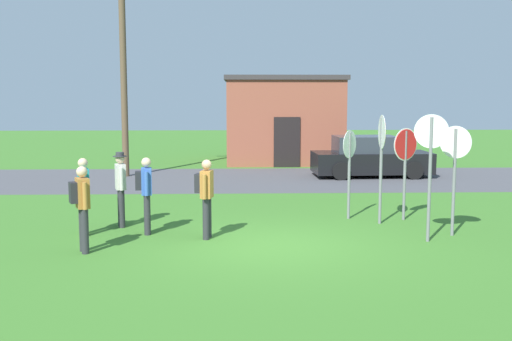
{
  "coord_description": "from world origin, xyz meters",
  "views": [
    {
      "loc": [
        -0.68,
        -12.33,
        3.08
      ],
      "look_at": [
        -0.19,
        1.97,
        1.3
      ],
      "focal_mm": 43.72,
      "sensor_mm": 36.0,
      "label": 1
    }
  ],
  "objects_px": {
    "person_in_blue": "(84,192)",
    "person_in_dark_shirt": "(82,203)",
    "stop_sign_far_back": "(431,156)",
    "person_on_left": "(146,190)",
    "stop_sign_leaning_left": "(381,149)",
    "stop_sign_center_cluster": "(405,157)",
    "stop_sign_leaning_right": "(455,162)",
    "stop_sign_rear_left": "(349,159)",
    "person_holding_notes": "(121,185)",
    "utility_pole": "(123,50)",
    "parked_car_on_street": "(370,158)",
    "person_in_teal": "(206,193)"
  },
  "relations": [
    {
      "from": "stop_sign_center_cluster",
      "to": "person_on_left",
      "type": "distance_m",
      "value": 6.24
    },
    {
      "from": "stop_sign_far_back",
      "to": "person_on_left",
      "type": "distance_m",
      "value": 6.1
    },
    {
      "from": "stop_sign_leaning_left",
      "to": "person_in_dark_shirt",
      "type": "xyz_separation_m",
      "value": [
        -6.39,
        -2.49,
        -0.79
      ]
    },
    {
      "from": "parked_car_on_street",
      "to": "person_in_blue",
      "type": "bearing_deg",
      "value": -131.46
    },
    {
      "from": "utility_pole",
      "to": "stop_sign_center_cluster",
      "type": "distance_m",
      "value": 12.1
    },
    {
      "from": "stop_sign_center_cluster",
      "to": "person_in_blue",
      "type": "relative_size",
      "value": 1.33
    },
    {
      "from": "parked_car_on_street",
      "to": "stop_sign_center_cluster",
      "type": "height_order",
      "value": "stop_sign_center_cluster"
    },
    {
      "from": "stop_sign_rear_left",
      "to": "person_in_dark_shirt",
      "type": "xyz_separation_m",
      "value": [
        -5.75,
        -3.11,
        -0.49
      ]
    },
    {
      "from": "parked_car_on_street",
      "to": "person_in_dark_shirt",
      "type": "xyz_separation_m",
      "value": [
        -7.97,
        -10.91,
        0.29
      ]
    },
    {
      "from": "stop_sign_leaning_right",
      "to": "person_holding_notes",
      "type": "height_order",
      "value": "stop_sign_leaning_right"
    },
    {
      "from": "utility_pole",
      "to": "stop_sign_center_cluster",
      "type": "relative_size",
      "value": 3.96
    },
    {
      "from": "person_holding_notes",
      "to": "utility_pole",
      "type": "bearing_deg",
      "value": 99.09
    },
    {
      "from": "person_in_blue",
      "to": "stop_sign_far_back",
      "type": "bearing_deg",
      "value": -6.62
    },
    {
      "from": "utility_pole",
      "to": "person_in_teal",
      "type": "relative_size",
      "value": 5.26
    },
    {
      "from": "person_in_blue",
      "to": "person_in_dark_shirt",
      "type": "xyz_separation_m",
      "value": [
        0.33,
        -1.52,
        0.03
      ]
    },
    {
      "from": "stop_sign_far_back",
      "to": "person_in_dark_shirt",
      "type": "height_order",
      "value": "stop_sign_far_back"
    },
    {
      "from": "parked_car_on_street",
      "to": "person_holding_notes",
      "type": "height_order",
      "value": "person_holding_notes"
    },
    {
      "from": "stop_sign_center_cluster",
      "to": "person_on_left",
      "type": "bearing_deg",
      "value": -167.64
    },
    {
      "from": "stop_sign_rear_left",
      "to": "stop_sign_far_back",
      "type": "bearing_deg",
      "value": -63.21
    },
    {
      "from": "stop_sign_leaning_right",
      "to": "person_in_dark_shirt",
      "type": "relative_size",
      "value": 1.41
    },
    {
      "from": "stop_sign_rear_left",
      "to": "stop_sign_far_back",
      "type": "distance_m",
      "value": 2.74
    },
    {
      "from": "stop_sign_leaning_right",
      "to": "person_holding_notes",
      "type": "xyz_separation_m",
      "value": [
        -7.36,
        1.15,
        -0.63
      ]
    },
    {
      "from": "stop_sign_rear_left",
      "to": "person_in_teal",
      "type": "relative_size",
      "value": 1.29
    },
    {
      "from": "parked_car_on_street",
      "to": "stop_sign_rear_left",
      "type": "bearing_deg",
      "value": -105.87
    },
    {
      "from": "stop_sign_leaning_right",
      "to": "person_on_left",
      "type": "xyz_separation_m",
      "value": [
        -6.68,
        0.38,
        -0.63
      ]
    },
    {
      "from": "person_in_dark_shirt",
      "to": "stop_sign_leaning_right",
      "type": "bearing_deg",
      "value": 8.93
    },
    {
      "from": "parked_car_on_street",
      "to": "person_holding_notes",
      "type": "relative_size",
      "value": 2.51
    },
    {
      "from": "person_in_dark_shirt",
      "to": "stop_sign_leaning_left",
      "type": "bearing_deg",
      "value": 21.27
    },
    {
      "from": "stop_sign_leaning_left",
      "to": "person_on_left",
      "type": "height_order",
      "value": "stop_sign_leaning_left"
    },
    {
      "from": "stop_sign_far_back",
      "to": "person_in_blue",
      "type": "relative_size",
      "value": 1.57
    },
    {
      "from": "stop_sign_leaning_left",
      "to": "person_in_dark_shirt",
      "type": "distance_m",
      "value": 6.9
    },
    {
      "from": "stop_sign_rear_left",
      "to": "stop_sign_center_cluster",
      "type": "bearing_deg",
      "value": -8.08
    },
    {
      "from": "person_in_teal",
      "to": "person_on_left",
      "type": "distance_m",
      "value": 1.41
    },
    {
      "from": "stop_sign_leaning_right",
      "to": "person_holding_notes",
      "type": "bearing_deg",
      "value": 171.11
    },
    {
      "from": "utility_pole",
      "to": "stop_sign_leaning_left",
      "type": "height_order",
      "value": "utility_pole"
    },
    {
      "from": "stop_sign_far_back",
      "to": "person_in_teal",
      "type": "height_order",
      "value": "stop_sign_far_back"
    },
    {
      "from": "stop_sign_center_cluster",
      "to": "person_on_left",
      "type": "height_order",
      "value": "stop_sign_center_cluster"
    },
    {
      "from": "stop_sign_rear_left",
      "to": "person_in_dark_shirt",
      "type": "bearing_deg",
      "value": -151.62
    },
    {
      "from": "stop_sign_leaning_right",
      "to": "stop_sign_center_cluster",
      "type": "bearing_deg",
      "value": 109.41
    },
    {
      "from": "stop_sign_leaning_right",
      "to": "person_in_dark_shirt",
      "type": "xyz_separation_m",
      "value": [
        -7.68,
        -1.21,
        -0.63
      ]
    },
    {
      "from": "parked_car_on_street",
      "to": "person_holding_notes",
      "type": "distance_m",
      "value": 11.47
    },
    {
      "from": "utility_pole",
      "to": "person_holding_notes",
      "type": "relative_size",
      "value": 5.12
    },
    {
      "from": "stop_sign_leaning_left",
      "to": "person_on_left",
      "type": "xyz_separation_m",
      "value": [
        -5.39,
        -0.9,
        -0.79
      ]
    },
    {
      "from": "stop_sign_far_back",
      "to": "person_in_dark_shirt",
      "type": "xyz_separation_m",
      "value": [
        -6.98,
        -0.67,
        -0.81
      ]
    },
    {
      "from": "parked_car_on_street",
      "to": "stop_sign_center_cluster",
      "type": "distance_m",
      "value": 8.08
    },
    {
      "from": "person_holding_notes",
      "to": "parked_car_on_street",
      "type": "bearing_deg",
      "value": 48.18
    },
    {
      "from": "stop_sign_leaning_left",
      "to": "person_in_teal",
      "type": "height_order",
      "value": "stop_sign_leaning_left"
    },
    {
      "from": "stop_sign_leaning_right",
      "to": "stop_sign_far_back",
      "type": "relative_size",
      "value": 0.9
    },
    {
      "from": "stop_sign_center_cluster",
      "to": "person_in_dark_shirt",
      "type": "xyz_separation_m",
      "value": [
        -7.08,
        -2.92,
        -0.56
      ]
    },
    {
      "from": "stop_sign_leaning_left",
      "to": "person_holding_notes",
      "type": "distance_m",
      "value": 6.12
    }
  ]
}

